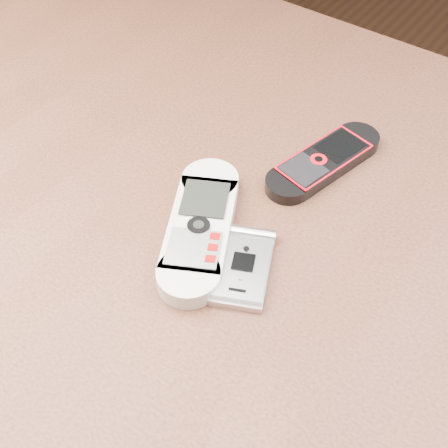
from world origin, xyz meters
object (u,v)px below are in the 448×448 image
table (220,294)px  motorola_razr (243,268)px  nokia_white (200,227)px  nokia_black_red (324,161)px

table → motorola_razr: (0.05, -0.03, 0.11)m
nokia_white → motorola_razr: (0.06, -0.02, -0.00)m
nokia_white → nokia_black_red: (0.05, 0.15, -0.00)m
table → nokia_white: bearing=-125.4°
nokia_black_red → motorola_razr: nokia_black_red is taller
nokia_white → table: bearing=27.3°
nokia_black_red → nokia_white: bearing=-94.4°
nokia_white → nokia_black_red: size_ratio=1.15×
nokia_white → motorola_razr: size_ratio=1.91×
nokia_black_red → motorola_razr: size_ratio=1.66×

